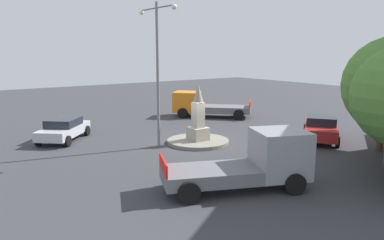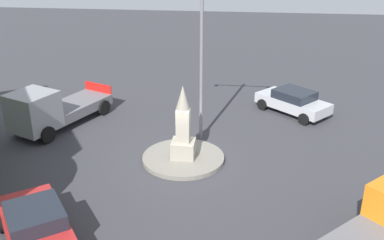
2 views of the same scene
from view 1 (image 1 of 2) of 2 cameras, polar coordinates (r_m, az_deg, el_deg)
The scene contains 8 objects.
ground_plane at distance 22.14m, azimuth 0.94°, elevation -3.56°, with size 80.00×80.00×0.00m, color #38383D.
traffic_island at distance 22.11m, azimuth 0.94°, elevation -3.31°, with size 3.69×3.69×0.20m, color gray.
monument at distance 21.81m, azimuth 0.95°, elevation 0.31°, with size 1.03×1.03×3.34m.
streetlamp at distance 20.61m, azimuth -5.34°, elevation 9.07°, with size 3.71×0.28×8.01m.
car_red_parked_left at distance 23.99m, azimuth 19.24°, elevation -1.17°, with size 4.11×4.69×1.50m.
car_silver_far_side at distance 23.98m, azimuth -19.17°, elevation -1.28°, with size 4.24×4.06×1.36m.
truck_orange_approaching at distance 30.82m, azimuth 1.62°, elevation 2.34°, with size 5.99×5.85×2.06m.
truck_grey_passing at distance 14.97m, azimuth 9.66°, elevation -6.37°, with size 4.10×6.07×2.32m.
Camera 1 is at (-17.22, 12.80, 5.43)m, focal length 34.59 mm.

